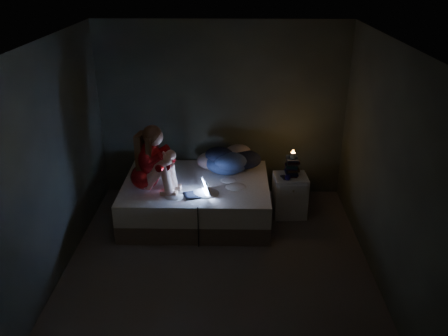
{
  "coord_description": "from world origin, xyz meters",
  "views": [
    {
      "loc": [
        0.17,
        -4.6,
        3.34
      ],
      "look_at": [
        0.05,
        1.0,
        0.8
      ],
      "focal_mm": 37.18,
      "sensor_mm": 36.0,
      "label": 1
    }
  ],
  "objects_px": {
    "nightstand": "(290,195)",
    "candle": "(293,155)",
    "bed": "(197,199)",
    "woman": "(143,158)",
    "laptop": "(196,188)",
    "phone": "(284,177)"
  },
  "relations": [
    {
      "from": "woman",
      "to": "laptop",
      "type": "xyz_separation_m",
      "value": [
        0.68,
        -0.15,
        -0.35
      ]
    },
    {
      "from": "bed",
      "to": "woman",
      "type": "height_order",
      "value": "woman"
    },
    {
      "from": "nightstand",
      "to": "candle",
      "type": "distance_m",
      "value": 0.6
    },
    {
      "from": "laptop",
      "to": "candle",
      "type": "xyz_separation_m",
      "value": [
        1.29,
        0.53,
        0.24
      ]
    },
    {
      "from": "laptop",
      "to": "nightstand",
      "type": "bearing_deg",
      "value": 3.3
    },
    {
      "from": "phone",
      "to": "nightstand",
      "type": "bearing_deg",
      "value": 12.62
    },
    {
      "from": "bed",
      "to": "laptop",
      "type": "xyz_separation_m",
      "value": [
        0.03,
        -0.4,
        0.38
      ]
    },
    {
      "from": "phone",
      "to": "laptop",
      "type": "bearing_deg",
      "value": -172.43
    },
    {
      "from": "bed",
      "to": "woman",
      "type": "xyz_separation_m",
      "value": [
        -0.65,
        -0.26,
        0.73
      ]
    },
    {
      "from": "nightstand",
      "to": "phone",
      "type": "height_order",
      "value": "phone"
    },
    {
      "from": "bed",
      "to": "nightstand",
      "type": "xyz_separation_m",
      "value": [
        1.31,
        0.09,
        0.03
      ]
    },
    {
      "from": "candle",
      "to": "phone",
      "type": "relative_size",
      "value": 0.57
    },
    {
      "from": "laptop",
      "to": "woman",
      "type": "bearing_deg",
      "value": 150.06
    },
    {
      "from": "nightstand",
      "to": "candle",
      "type": "relative_size",
      "value": 7.49
    },
    {
      "from": "woman",
      "to": "phone",
      "type": "relative_size",
      "value": 6.54
    },
    {
      "from": "phone",
      "to": "candle",
      "type": "bearing_deg",
      "value": 24.85
    },
    {
      "from": "candle",
      "to": "phone",
      "type": "height_order",
      "value": "candle"
    },
    {
      "from": "bed",
      "to": "candle",
      "type": "distance_m",
      "value": 1.46
    },
    {
      "from": "bed",
      "to": "laptop",
      "type": "distance_m",
      "value": 0.56
    },
    {
      "from": "laptop",
      "to": "nightstand",
      "type": "height_order",
      "value": "laptop"
    },
    {
      "from": "nightstand",
      "to": "bed",
      "type": "bearing_deg",
      "value": 179.94
    },
    {
      "from": "nightstand",
      "to": "candle",
      "type": "bearing_deg",
      "value": 68.27
    }
  ]
}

